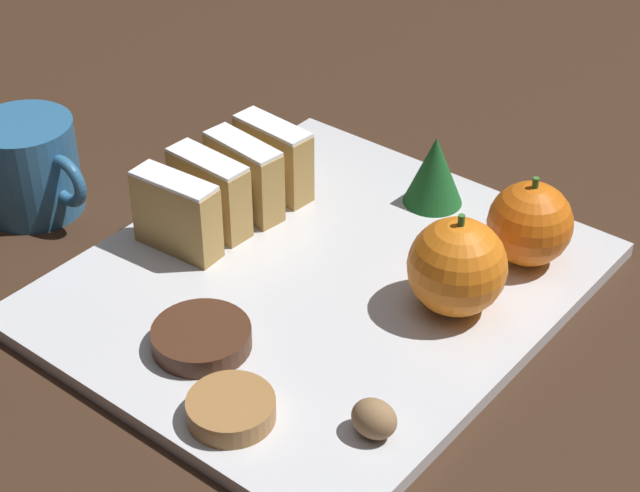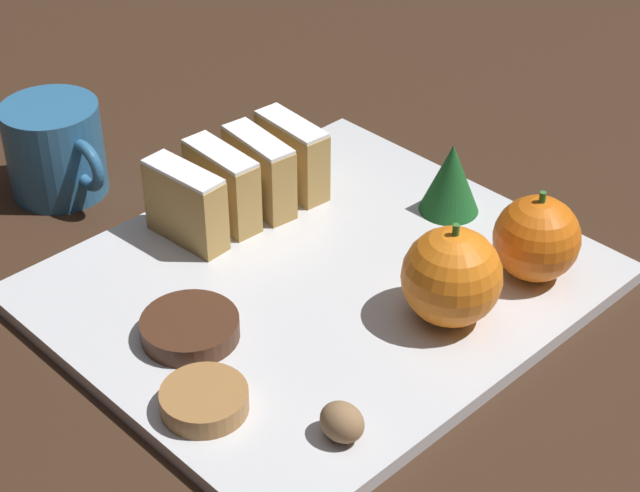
{
  "view_description": "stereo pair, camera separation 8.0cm",
  "coord_description": "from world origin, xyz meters",
  "views": [
    {
      "loc": [
        0.41,
        -0.51,
        0.5
      ],
      "look_at": [
        0.0,
        0.0,
        0.04
      ],
      "focal_mm": 60.0,
      "sensor_mm": 36.0,
      "label": 1
    },
    {
      "loc": [
        0.47,
        -0.46,
        0.5
      ],
      "look_at": [
        0.0,
        0.0,
        0.04
      ],
      "focal_mm": 60.0,
      "sensor_mm": 36.0,
      "label": 2
    }
  ],
  "objects": [
    {
      "name": "evergreen_sprig",
      "position": [
        0.01,
        0.14,
        0.04
      ],
      "size": [
        0.05,
        0.05,
        0.06
      ],
      "color": "#195623",
      "rests_on": "serving_platter"
    },
    {
      "name": "stollen_slice_third",
      "position": [
        -0.11,
        0.04,
        0.04
      ],
      "size": [
        0.07,
        0.03,
        0.06
      ],
      "color": "tan",
      "rests_on": "serving_platter"
    },
    {
      "name": "stollen_slice_second",
      "position": [
        -0.11,
        -0.0,
        0.04
      ],
      "size": [
        0.07,
        0.03,
        0.06
      ],
      "color": "tan",
      "rests_on": "serving_platter"
    },
    {
      "name": "gingerbread_cookie",
      "position": [
        0.05,
        -0.15,
        0.02
      ],
      "size": [
        0.06,
        0.06,
        0.02
      ],
      "color": "#A3703D",
      "rests_on": "serving_platter"
    },
    {
      "name": "chocolate_cookie",
      "position": [
        -0.01,
        -0.11,
        0.02
      ],
      "size": [
        0.07,
        0.07,
        0.02
      ],
      "color": "#472819",
      "rests_on": "serving_platter"
    },
    {
      "name": "serving_platter",
      "position": [
        0.0,
        0.0,
        0.01
      ],
      "size": [
        0.34,
        0.39,
        0.01
      ],
      "color": "silver",
      "rests_on": "ground_plane"
    },
    {
      "name": "coffee_mug",
      "position": [
        -0.26,
        -0.06,
        0.04
      ],
      "size": [
        0.11,
        0.08,
        0.08
      ],
      "color": "#2D6693",
      "rests_on": "ground_plane"
    },
    {
      "name": "walnut",
      "position": [
        0.13,
        -0.11,
        0.02
      ],
      "size": [
        0.03,
        0.03,
        0.03
      ],
      "color": "#8E6B47",
      "rests_on": "serving_platter"
    },
    {
      "name": "orange_far",
      "position": [
        0.11,
        0.12,
        0.05
      ],
      "size": [
        0.07,
        0.07,
        0.07
      ],
      "color": "orange",
      "rests_on": "serving_platter"
    },
    {
      "name": "stollen_slice_front",
      "position": [
        -0.11,
        -0.04,
        0.04
      ],
      "size": [
        0.07,
        0.03,
        0.06
      ],
      "color": "tan",
      "rests_on": "serving_platter"
    },
    {
      "name": "ground_plane",
      "position": [
        0.0,
        0.0,
        0.0
      ],
      "size": [
        6.0,
        6.0,
        0.0
      ],
      "primitive_type": "plane",
      "color": "#382316"
    },
    {
      "name": "orange_near",
      "position": [
        0.1,
        0.03,
        0.05
      ],
      "size": [
        0.07,
        0.07,
        0.08
      ],
      "color": "orange",
      "rests_on": "serving_platter"
    },
    {
      "name": "stollen_slice_fourth",
      "position": [
        -0.11,
        0.07,
        0.04
      ],
      "size": [
        0.07,
        0.03,
        0.06
      ],
      "color": "tan",
      "rests_on": "serving_platter"
    }
  ]
}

